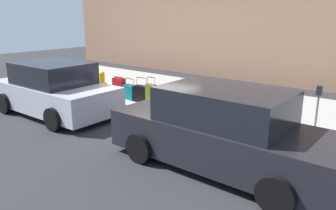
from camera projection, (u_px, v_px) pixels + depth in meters
ground_plane at (148, 114)px, 10.31m from camera, size 40.00×40.00×0.00m
sidewalk_curb at (194, 97)px, 12.15m from camera, size 18.00×5.00×0.14m
suitcase_maroon_0 at (261, 116)px, 8.43m from camera, size 0.40×0.24×0.78m
suitcase_olive_1 at (245, 116)px, 8.74m from camera, size 0.37×0.24×0.61m
suitcase_black_2 at (230, 110)px, 9.01m from camera, size 0.40×0.22×0.94m
suitcase_teal_3 at (216, 106)px, 9.34m from camera, size 0.44×0.22×0.76m
suitcase_red_4 at (202, 103)px, 9.66m from camera, size 0.46×0.26×0.80m
suitcase_navy_5 at (187, 100)px, 9.93m from camera, size 0.43×0.27×1.07m
suitcase_silver_6 at (176, 101)px, 10.28m from camera, size 0.37×0.23×0.57m
suitcase_maroon_7 at (164, 98)px, 10.53m from camera, size 0.44×0.21×0.63m
suitcase_olive_8 at (151, 95)px, 10.75m from camera, size 0.39×0.20×0.93m
suitcase_black_9 at (141, 94)px, 11.12m from camera, size 0.50×0.29×0.85m
suitcase_teal_10 at (130, 92)px, 11.45m from camera, size 0.49×0.28×0.75m
suitcase_red_11 at (119, 88)px, 11.75m from camera, size 0.47×0.25×0.75m
fire_hydrant at (102, 82)px, 12.28m from camera, size 0.39×0.21×0.84m
bollard_post at (89, 82)px, 12.56m from camera, size 0.15×0.15×0.79m
parking_meter at (318, 104)px, 7.76m from camera, size 0.12×0.09×1.27m
parked_car_charcoal_0 at (223, 132)px, 6.51m from camera, size 4.71×1.95×1.64m
parked_car_silver_1 at (55, 90)px, 10.13m from camera, size 4.27×2.20×1.61m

